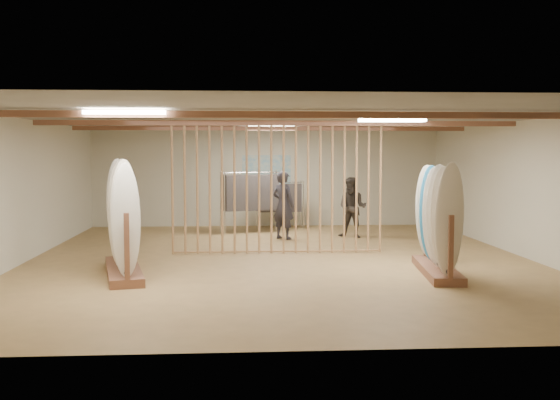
{
  "coord_description": "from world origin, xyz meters",
  "views": [
    {
      "loc": [
        -0.85,
        -12.94,
        2.17
      ],
      "look_at": [
        0.0,
        0.0,
        1.2
      ],
      "focal_mm": 42.0,
      "sensor_mm": 36.0,
      "label": 1
    }
  ],
  "objects": [
    {
      "name": "ceiling_slats",
      "position": [
        0.0,
        0.0,
        2.72
      ],
      "size": [
        9.5,
        6.12,
        0.1
      ],
      "primitive_type": "cube",
      "color": "brown",
      "rests_on": "ground"
    },
    {
      "name": "shopper_a",
      "position": [
        0.28,
        3.09,
        0.95
      ],
      "size": [
        0.84,
        0.81,
        1.91
      ],
      "primitive_type": "imported",
      "rotation": [
        0.0,
        0.0,
        2.45
      ],
      "color": "#2A2931",
      "rests_on": "floor"
    },
    {
      "name": "bamboo_partition",
      "position": [
        0.0,
        0.8,
        1.4
      ],
      "size": [
        4.45,
        0.05,
        2.78
      ],
      "color": "tan",
      "rests_on": "ground"
    },
    {
      "name": "wall_back",
      "position": [
        0.0,
        6.0,
        1.4
      ],
      "size": [
        12.0,
        0.0,
        12.0
      ],
      "primitive_type": "plane",
      "rotation": [
        1.57,
        0.0,
        0.0
      ],
      "color": "beige",
      "rests_on": "ground"
    },
    {
      "name": "clothing_rack_a",
      "position": [
        -0.48,
        4.32,
        1.08
      ],
      "size": [
        1.5,
        0.75,
        1.66
      ],
      "rotation": [
        0.0,
        0.0,
        0.27
      ],
      "color": "silver",
      "rests_on": "floor"
    },
    {
      "name": "rack_right",
      "position": [
        2.68,
        -1.67,
        0.66
      ],
      "size": [
        0.81,
        2.44,
        1.93
      ],
      "rotation": [
        0.0,
        0.0,
        -0.12
      ],
      "color": "brown",
      "rests_on": "floor"
    },
    {
      "name": "wall_left",
      "position": [
        -5.0,
        0.0,
        1.4
      ],
      "size": [
        0.0,
        12.0,
        12.0
      ],
      "primitive_type": "plane",
      "rotation": [
        1.57,
        0.0,
        1.57
      ],
      "color": "beige",
      "rests_on": "ground"
    },
    {
      "name": "wall_front",
      "position": [
        0.0,
        -6.0,
        1.4
      ],
      "size": [
        12.0,
        0.0,
        12.0
      ],
      "primitive_type": "plane",
      "rotation": [
        -1.57,
        0.0,
        0.0
      ],
      "color": "beige",
      "rests_on": "ground"
    },
    {
      "name": "light_panels",
      "position": [
        0.0,
        0.0,
        2.74
      ],
      "size": [
        1.2,
        0.35,
        0.06
      ],
      "primitive_type": "cube",
      "color": "white",
      "rests_on": "ground"
    },
    {
      "name": "floor",
      "position": [
        0.0,
        0.0,
        0.0
      ],
      "size": [
        12.0,
        12.0,
        0.0
      ],
      "primitive_type": "plane",
      "color": "#AA8652",
      "rests_on": "ground"
    },
    {
      "name": "wall_right",
      "position": [
        5.0,
        0.0,
        1.4
      ],
      "size": [
        0.0,
        12.0,
        12.0
      ],
      "primitive_type": "plane",
      "rotation": [
        1.57,
        0.0,
        -1.57
      ],
      "color": "beige",
      "rests_on": "ground"
    },
    {
      "name": "shopper_b",
      "position": [
        2.04,
        3.25,
        0.86
      ],
      "size": [
        1.03,
        0.95,
        1.72
      ],
      "primitive_type": "imported",
      "rotation": [
        0.0,
        0.0,
        -0.48
      ],
      "color": "#312C26",
      "rests_on": "floor"
    },
    {
      "name": "rack_left",
      "position": [
        -2.85,
        -1.45,
        0.69
      ],
      "size": [
        1.08,
        2.54,
        2.0
      ],
      "rotation": [
        0.0,
        0.0,
        0.22
      ],
      "color": "brown",
      "rests_on": "floor"
    },
    {
      "name": "ceiling",
      "position": [
        0.0,
        0.0,
        2.8
      ],
      "size": [
        12.0,
        12.0,
        0.0
      ],
      "primitive_type": "plane",
      "rotation": [
        3.14,
        0.0,
        0.0
      ],
      "color": "gray",
      "rests_on": "ground"
    },
    {
      "name": "poster",
      "position": [
        0.0,
        5.98,
        1.6
      ],
      "size": [
        1.4,
        0.03,
        0.9
      ],
      "primitive_type": "cube",
      "color": "#368BBD",
      "rests_on": "ground"
    },
    {
      "name": "clothing_rack_b",
      "position": [
        0.33,
        5.08,
        0.88
      ],
      "size": [
        1.26,
        0.44,
        1.35
      ],
      "rotation": [
        0.0,
        0.0,
        0.11
      ],
      "color": "silver",
      "rests_on": "floor"
    }
  ]
}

